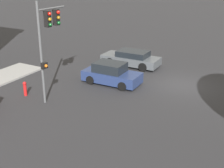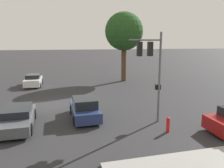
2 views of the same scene
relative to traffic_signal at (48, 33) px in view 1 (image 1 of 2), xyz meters
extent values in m
plane|color=#28282B|center=(-6.06, -6.21, -4.08)|extent=(300.00, 300.00, 0.00)
cylinder|color=#515456|center=(0.09, 0.63, -1.13)|extent=(0.14, 0.14, 5.90)
cylinder|color=#515456|center=(0.01, -0.41, 1.32)|extent=(0.26, 2.08, 0.10)
cube|color=black|center=(0.04, -0.06, 0.77)|extent=(0.32, 0.32, 0.90)
sphere|color=red|center=(-0.15, -0.05, 1.07)|extent=(0.20, 0.20, 0.20)
sphere|color=#99660F|center=(-0.15, -0.05, 0.77)|extent=(0.20, 0.20, 0.20)
sphere|color=#0F511E|center=(-0.15, -0.05, 0.47)|extent=(0.20, 0.20, 0.20)
cube|color=black|center=(-0.02, -0.76, 0.77)|extent=(0.32, 0.32, 0.90)
sphere|color=red|center=(-0.21, -0.74, 1.07)|extent=(0.20, 0.20, 0.20)
sphere|color=#99660F|center=(-0.21, -0.74, 0.77)|extent=(0.20, 0.20, 0.20)
sphere|color=#0F511E|center=(-0.21, -0.74, 0.47)|extent=(0.20, 0.20, 0.20)
cube|color=black|center=(-0.09, 0.64, -1.74)|extent=(0.25, 0.37, 0.35)
sphere|color=orange|center=(-0.23, 0.65, -1.74)|extent=(0.18, 0.18, 0.18)
cube|color=#4C5156|center=(-1.17, -8.32, -3.59)|extent=(4.66, 1.87, 0.61)
cube|color=black|center=(-1.36, -8.33, -3.05)|extent=(2.43, 1.62, 0.45)
cylinder|color=black|center=(0.25, -7.46, -3.74)|extent=(0.68, 0.23, 0.68)
cylinder|color=black|center=(0.27, -9.16, -3.74)|extent=(0.68, 0.23, 0.68)
cylinder|color=black|center=(-2.62, -7.49, -3.74)|extent=(0.68, 0.23, 0.68)
cylinder|color=black|center=(-2.60, -9.19, -3.74)|extent=(0.68, 0.23, 0.68)
cube|color=navy|center=(-1.84, -4.05, -3.56)|extent=(3.98, 1.80, 0.70)
cube|color=black|center=(-1.68, -4.05, -2.91)|extent=(2.08, 1.56, 0.62)
cylinder|color=black|center=(-3.05, -4.89, -3.77)|extent=(0.61, 0.23, 0.61)
cylinder|color=black|center=(-3.07, -3.26, -3.77)|extent=(0.61, 0.23, 0.61)
cylinder|color=black|center=(-0.60, -4.85, -3.77)|extent=(0.61, 0.23, 0.61)
cylinder|color=black|center=(-0.63, -3.22, -3.77)|extent=(0.61, 0.23, 0.61)
cylinder|color=red|center=(1.85, 0.42, -3.70)|extent=(0.20, 0.20, 0.75)
sphere|color=red|center=(1.85, 0.42, -3.27)|extent=(0.22, 0.22, 0.22)
camera|label=1|loc=(-11.72, 13.42, 3.66)|focal=50.00mm
camera|label=2|loc=(12.89, -5.83, 1.16)|focal=35.00mm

